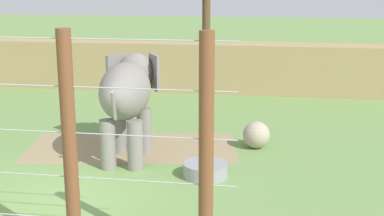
# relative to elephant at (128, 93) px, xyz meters

# --- Properties ---
(ground_plane) EXTENTS (120.00, 120.00, 0.00)m
(ground_plane) POSITION_rel_elephant_xyz_m (-0.86, -2.93, -1.79)
(ground_plane) COLOR #6B8E4C
(dirt_patch) EXTENTS (6.34, 3.76, 0.01)m
(dirt_patch) POSITION_rel_elephant_xyz_m (-0.14, 0.82, -1.79)
(dirt_patch) COLOR #937F5B
(dirt_patch) RESTS_ON ground
(embankment_wall) EXTENTS (36.00, 1.80, 2.08)m
(embankment_wall) POSITION_rel_elephant_xyz_m (-0.86, 9.30, -0.75)
(embankment_wall) COLOR tan
(embankment_wall) RESTS_ON ground
(elephant) EXTENTS (1.57, 3.65, 2.70)m
(elephant) POSITION_rel_elephant_xyz_m (0.00, 0.00, 0.00)
(elephant) COLOR gray
(elephant) RESTS_ON ground
(enrichment_ball) EXTENTS (0.78, 0.78, 0.78)m
(enrichment_ball) POSITION_rel_elephant_xyz_m (3.39, 1.36, -1.40)
(enrichment_ball) COLOR tan
(enrichment_ball) RESTS_ON ground
(water_tub) EXTENTS (1.10, 1.10, 0.35)m
(water_tub) POSITION_rel_elephant_xyz_m (2.26, -1.14, -1.61)
(water_tub) COLOR gray
(water_tub) RESTS_ON ground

